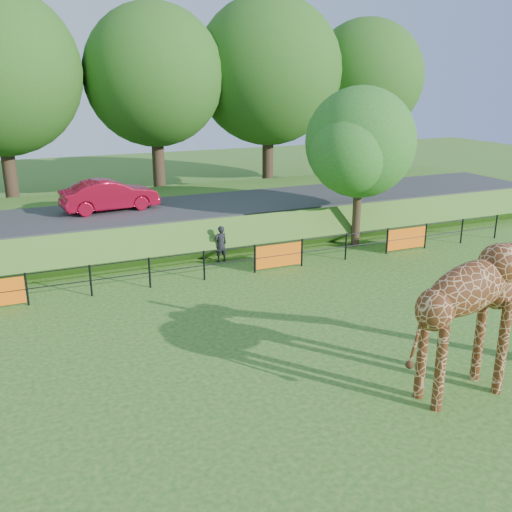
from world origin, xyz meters
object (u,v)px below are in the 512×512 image
at_px(giraffe, 499,313).
at_px(visitor, 221,244).
at_px(car_red, 110,195).
at_px(tree_east, 362,147).

relative_size(giraffe, visitor, 3.52).
xyz_separation_m(giraffe, car_red, (-6.02, 16.29, 0.26)).
xyz_separation_m(car_red, visitor, (3.42, -4.72, -1.37)).
xyz_separation_m(giraffe, tree_east, (3.69, 11.41, 2.44)).
bearing_deg(visitor, tree_east, 171.64).
height_order(car_red, visitor, car_red).
xyz_separation_m(car_red, tree_east, (9.71, -4.88, 2.17)).
height_order(giraffe, visitor, giraffe).
distance_m(giraffe, car_red, 17.37).
relative_size(visitor, tree_east, 0.22).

